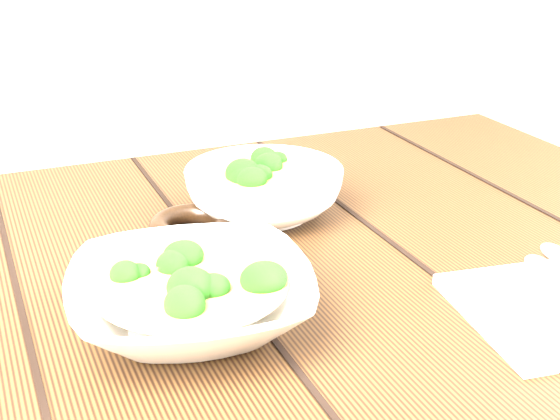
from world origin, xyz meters
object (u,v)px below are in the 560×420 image
(soup_bowl_back, at_px, (264,190))
(trivet, at_px, (192,226))
(soup_bowl_front, at_px, (191,297))
(table, at_px, (240,363))

(soup_bowl_back, xyz_separation_m, trivet, (-0.10, -0.03, -0.02))
(soup_bowl_back, relative_size, trivet, 2.09)
(soup_bowl_front, xyz_separation_m, soup_bowl_back, (0.16, 0.22, 0.00))
(soup_bowl_front, height_order, trivet, soup_bowl_front)
(table, height_order, trivet, trivet)
(trivet, bearing_deg, soup_bowl_back, 15.28)
(table, xyz_separation_m, soup_bowl_front, (-0.08, -0.09, 0.15))
(table, relative_size, trivet, 12.02)
(table, bearing_deg, soup_bowl_front, -129.69)
(trivet, bearing_deg, soup_bowl_front, -107.09)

